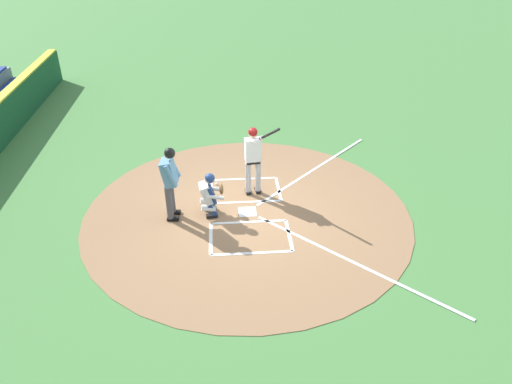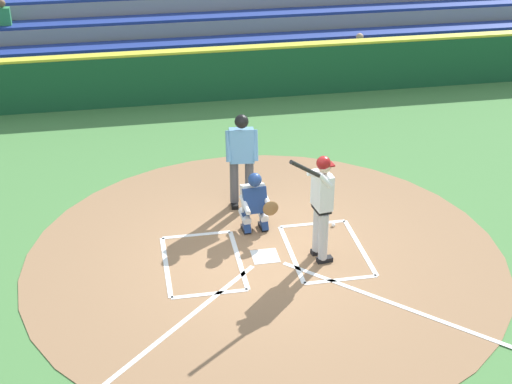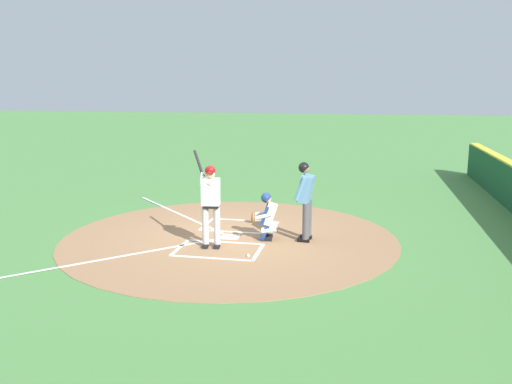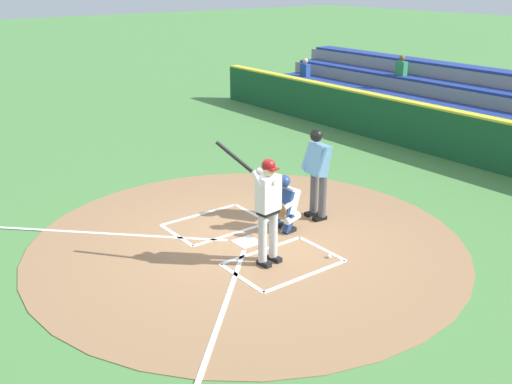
{
  "view_description": "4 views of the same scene",
  "coord_description": "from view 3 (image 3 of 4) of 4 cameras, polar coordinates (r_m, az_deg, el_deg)",
  "views": [
    {
      "loc": [
        9.94,
        -0.56,
        6.58
      ],
      "look_at": [
        0.6,
        0.17,
        0.93
      ],
      "focal_mm": 33.82,
      "sensor_mm": 36.0,
      "label": 1
    },
    {
      "loc": [
        2.12,
        10.54,
        6.89
      ],
      "look_at": [
        0.08,
        -0.41,
        1.02
      ],
      "focal_mm": 53.47,
      "sensor_mm": 36.0,
      "label": 2
    },
    {
      "loc": [
        -11.98,
        -3.06,
        3.57
      ],
      "look_at": [
        0.13,
        -0.61,
        1.11
      ],
      "focal_mm": 37.34,
      "sensor_mm": 36.0,
      "label": 3
    },
    {
      "loc": [
        -8.02,
        5.91,
        4.7
      ],
      "look_at": [
        -0.07,
        -0.16,
        0.98
      ],
      "focal_mm": 41.61,
      "sensor_mm": 36.0,
      "label": 4
    }
  ],
  "objects": [
    {
      "name": "catcher",
      "position": [
        12.53,
        1.16,
        -2.51
      ],
      "size": [
        0.63,
        0.62,
        1.13
      ],
      "color": "black",
      "rests_on": "ground"
    },
    {
      "name": "batter",
      "position": [
        11.84,
        -4.91,
        -0.84
      ],
      "size": [
        0.88,
        0.81,
        2.13
      ],
      "color": "#BCBCBC",
      "rests_on": "ground"
    },
    {
      "name": "dirt_circle",
      "position": [
        12.87,
        -2.8,
        -4.85
      ],
      "size": [
        8.0,
        8.0,
        0.01
      ],
      "primitive_type": "cylinder",
      "color": "#99704C",
      "rests_on": "ground"
    },
    {
      "name": "baseball",
      "position": [
        11.4,
        -0.82,
        -6.82
      ],
      "size": [
        0.07,
        0.07,
        0.07
      ],
      "primitive_type": "sphere",
      "color": "white",
      "rests_on": "ground"
    },
    {
      "name": "home_plate_and_chalk",
      "position": [
        13.1,
        -6.55,
        -4.58
      ],
      "size": [
        7.93,
        4.91,
        0.01
      ],
      "color": "white",
      "rests_on": "dirt_circle"
    },
    {
      "name": "ground_plane",
      "position": [
        12.87,
        -2.8,
        -4.88
      ],
      "size": [
        120.0,
        120.0,
        0.0
      ],
      "primitive_type": "plane",
      "color": "#4C8442"
    },
    {
      "name": "plate_umpire",
      "position": [
        12.38,
        5.35,
        -0.42
      ],
      "size": [
        0.61,
        0.45,
        1.86
      ],
      "color": "#4C4C51",
      "rests_on": "ground"
    }
  ]
}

